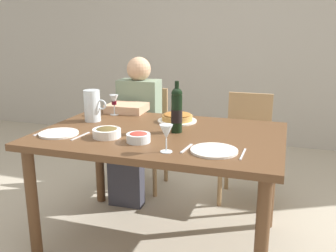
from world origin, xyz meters
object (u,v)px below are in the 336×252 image
(olive_bowl, at_px, (107,132))
(chair_left, at_px, (145,131))
(chair_right, at_px, (247,140))
(salad_bowl, at_px, (138,137))
(wine_bottle, at_px, (177,110))
(diner_left, at_px, (135,124))
(dining_table, at_px, (161,146))
(wine_glass_left_diner, at_px, (114,101))
(water_pitcher, at_px, (92,107))
(baked_tart, at_px, (177,118))
(dinner_plate_right_setting, at_px, (214,151))
(wine_glass_right_diner, at_px, (166,133))
(dinner_plate_left_setting, at_px, (59,133))

(olive_bowl, distance_m, chair_left, 1.13)
(olive_bowl, height_order, chair_right, chair_right)
(salad_bowl, xyz_separation_m, chair_left, (-0.40, 1.11, -0.29))
(wine_bottle, distance_m, diner_left, 0.86)
(dining_table, distance_m, wine_glass_left_diner, 0.63)
(water_pitcher, xyz_separation_m, olive_bowl, (0.28, -0.33, -0.06))
(diner_left, bearing_deg, salad_bowl, 112.14)
(baked_tart, bearing_deg, dinner_plate_right_setting, -56.67)
(water_pitcher, distance_m, olive_bowl, 0.43)
(baked_tart, relative_size, olive_bowl, 1.62)
(wine_glass_left_diner, distance_m, wine_glass_right_diner, 0.95)
(wine_bottle, relative_size, water_pitcher, 1.48)
(salad_bowl, relative_size, dinner_plate_left_setting, 0.58)
(water_pitcher, relative_size, wine_glass_right_diner, 1.47)
(water_pitcher, height_order, salad_bowl, water_pitcher)
(baked_tart, bearing_deg, salad_bowl, -97.91)
(chair_left, height_order, chair_right, same)
(olive_bowl, bearing_deg, water_pitcher, 129.89)
(wine_glass_left_diner, xyz_separation_m, diner_left, (0.04, 0.29, -0.25))
(water_pitcher, relative_size, dinner_plate_right_setting, 0.87)
(diner_left, bearing_deg, olive_bowl, 99.75)
(dining_table, xyz_separation_m, chair_right, (0.45, 0.88, -0.17))
(wine_glass_right_diner, bearing_deg, wine_bottle, 98.66)
(olive_bowl, height_order, dinner_plate_right_setting, olive_bowl)
(water_pitcher, bearing_deg, chair_right, 36.84)
(wine_bottle, relative_size, salad_bowl, 2.33)
(salad_bowl, distance_m, wine_glass_right_diner, 0.25)
(dinner_plate_right_setting, bearing_deg, salad_bowl, 175.35)
(baked_tart, bearing_deg, dinner_plate_left_setting, -138.26)
(salad_bowl, relative_size, chair_right, 0.16)
(olive_bowl, bearing_deg, chair_left, 99.68)
(wine_glass_right_diner, bearing_deg, wine_glass_left_diner, 132.36)
(olive_bowl, bearing_deg, wine_glass_right_diner, -19.80)
(water_pitcher, relative_size, baked_tart, 0.80)
(salad_bowl, bearing_deg, dinner_plate_right_setting, -4.65)
(wine_glass_left_diner, xyz_separation_m, chair_right, (0.94, 0.53, -0.37))
(diner_left, bearing_deg, water_pitcher, 76.80)
(wine_glass_right_diner, distance_m, diner_left, 1.18)
(olive_bowl, bearing_deg, wine_glass_left_diner, 111.51)
(olive_bowl, xyz_separation_m, diner_left, (-0.18, 0.84, -0.17))
(wine_glass_left_diner, height_order, chair_left, wine_glass_left_diner)
(chair_left, xyz_separation_m, diner_left, (0.01, -0.24, 0.12))
(water_pitcher, distance_m, salad_bowl, 0.62)
(chair_left, distance_m, chair_right, 0.90)
(water_pitcher, xyz_separation_m, wine_glass_left_diner, (0.06, 0.22, 0.01))
(wine_glass_right_diner, distance_m, chair_left, 1.42)
(wine_glass_left_diner, height_order, chair_right, wine_glass_left_diner)
(salad_bowl, distance_m, chair_right, 1.25)
(wine_bottle, xyz_separation_m, dinner_plate_right_setting, (0.30, -0.30, -0.13))
(dinner_plate_right_setting, xyz_separation_m, diner_left, (-0.84, 0.91, -0.15))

